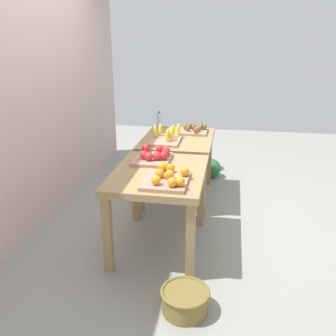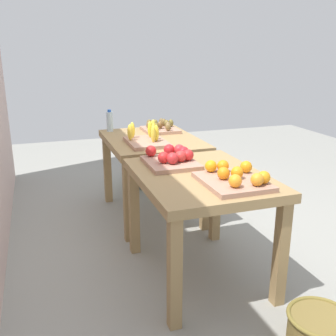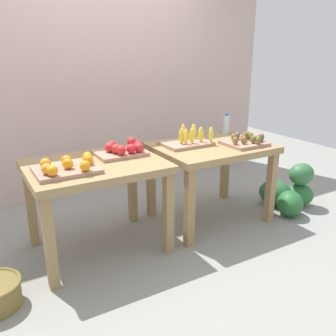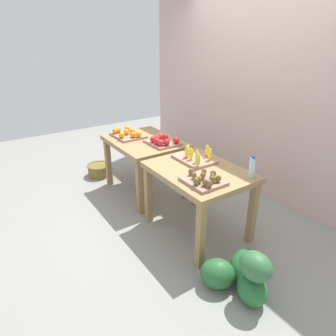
% 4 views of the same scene
% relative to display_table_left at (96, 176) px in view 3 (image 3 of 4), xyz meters
% --- Properties ---
extents(ground_plane, '(8.00, 8.00, 0.00)m').
position_rel_display_table_left_xyz_m(ground_plane, '(0.56, 0.00, -0.64)').
color(ground_plane, gray).
extents(back_wall, '(4.40, 0.12, 3.00)m').
position_rel_display_table_left_xyz_m(back_wall, '(0.56, 1.35, 0.86)').
color(back_wall, '#CAABA2').
rests_on(back_wall, ground_plane).
extents(display_table_left, '(1.04, 0.80, 0.75)m').
position_rel_display_table_left_xyz_m(display_table_left, '(0.00, 0.00, 0.00)').
color(display_table_left, '#9A7B4E').
rests_on(display_table_left, ground_plane).
extents(display_table_right, '(1.04, 0.80, 0.75)m').
position_rel_display_table_left_xyz_m(display_table_right, '(1.12, 0.00, 0.00)').
color(display_table_right, '#9A7B4E').
rests_on(display_table_right, ground_plane).
extents(orange_bin, '(0.45, 0.37, 0.11)m').
position_rel_display_table_left_xyz_m(orange_bin, '(-0.24, -0.12, 0.15)').
color(orange_bin, tan).
rests_on(orange_bin, display_table_left).
extents(apple_bin, '(0.41, 0.34, 0.11)m').
position_rel_display_table_left_xyz_m(apple_bin, '(0.27, 0.10, 0.15)').
color(apple_bin, tan).
rests_on(apple_bin, display_table_left).
extents(banana_crate, '(0.45, 0.32, 0.17)m').
position_rel_display_table_left_xyz_m(banana_crate, '(0.93, 0.10, 0.15)').
color(banana_crate, tan).
rests_on(banana_crate, display_table_right).
extents(kiwi_bin, '(0.36, 0.32, 0.10)m').
position_rel_display_table_left_xyz_m(kiwi_bin, '(1.39, -0.16, 0.14)').
color(kiwi_bin, tan).
rests_on(kiwi_bin, display_table_right).
extents(water_bottle, '(0.06, 0.06, 0.21)m').
position_rel_display_table_left_xyz_m(water_bottle, '(1.54, 0.30, 0.21)').
color(water_bottle, silver).
rests_on(water_bottle, display_table_right).
extents(watermelon_pile, '(0.66, 0.67, 0.47)m').
position_rel_display_table_left_xyz_m(watermelon_pile, '(1.99, -0.22, -0.46)').
color(watermelon_pile, '#276731').
rests_on(watermelon_pile, ground_plane).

